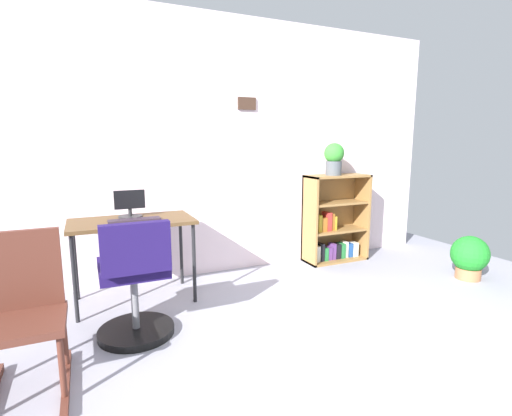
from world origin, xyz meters
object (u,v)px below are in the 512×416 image
at_px(keyboard, 135,220).
at_px(bookshelf_low, 333,223).
at_px(monitor, 130,205).
at_px(potted_plant_on_shelf, 334,158).
at_px(office_chair, 135,287).
at_px(desk, 132,227).
at_px(rocking_chair, 23,312).
at_px(potted_plant_floor, 470,256).

xyz_separation_m(keyboard, bookshelf_low, (2.19, 0.34, -0.28)).
xyz_separation_m(monitor, potted_plant_on_shelf, (2.15, 0.11, 0.36)).
bearing_deg(bookshelf_low, office_chair, -157.58).
distance_m(desk, rocking_chair, 1.20).
bearing_deg(monitor, potted_plant_on_shelf, 2.98).
relative_size(monitor, potted_plant_floor, 0.58).
xyz_separation_m(rocking_chair, potted_plant_floor, (3.75, 0.17, -0.21)).
distance_m(rocking_chair, bookshelf_low, 3.14).
xyz_separation_m(bookshelf_low, potted_plant_floor, (0.86, -1.08, -0.20)).
bearing_deg(keyboard, rocking_chair, -127.68).
distance_m(keyboard, bookshelf_low, 2.23).
bearing_deg(keyboard, monitor, 94.05).
bearing_deg(monitor, office_chair, -95.51).
relative_size(keyboard, potted_plant_on_shelf, 1.17).
relative_size(monitor, office_chair, 0.29).
relative_size(keyboard, rocking_chair, 0.47).
distance_m(desk, monitor, 0.20).
distance_m(office_chair, rocking_chair, 0.68).
xyz_separation_m(keyboard, potted_plant_floor, (3.05, -0.74, -0.48)).
bearing_deg(rocking_chair, bookshelf_low, 23.29).
xyz_separation_m(office_chair, rocking_chair, (-0.61, -0.30, 0.07)).
xyz_separation_m(rocking_chair, bookshelf_low, (2.89, 1.24, -0.01)).
height_order(keyboard, bookshelf_low, bookshelf_low).
bearing_deg(rocking_chair, monitor, 57.58).
relative_size(desk, bookshelf_low, 1.01).
height_order(desk, potted_plant_floor, desk).
relative_size(bookshelf_low, potted_plant_floor, 2.27).
height_order(monitor, keyboard, monitor).
xyz_separation_m(office_chair, bookshelf_low, (2.28, 0.94, 0.06)).
bearing_deg(desk, monitor, 89.02).
distance_m(monitor, office_chair, 0.89).
bearing_deg(office_chair, bookshelf_low, 22.42).
bearing_deg(potted_plant_floor, keyboard, 166.42).
bearing_deg(potted_plant_on_shelf, potted_plant_floor, -48.30).
distance_m(desk, bookshelf_low, 2.23).
height_order(office_chair, potted_plant_floor, office_chair).
relative_size(keyboard, potted_plant_floor, 0.95).
height_order(monitor, bookshelf_low, bookshelf_low).
height_order(desk, potted_plant_on_shelf, potted_plant_on_shelf).
xyz_separation_m(monitor, office_chair, (-0.07, -0.77, -0.43)).
bearing_deg(monitor, rocking_chair, -122.42).
bearing_deg(bookshelf_low, rocking_chair, -156.71).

